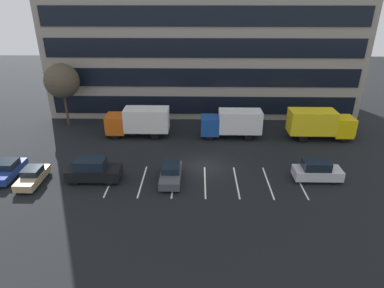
{
  "coord_description": "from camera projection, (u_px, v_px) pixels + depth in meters",
  "views": [
    {
      "loc": [
        -0.67,
        -28.27,
        15.46
      ],
      "look_at": [
        -1.26,
        2.13,
        1.4
      ],
      "focal_mm": 31.08,
      "sensor_mm": 36.0,
      "label": 1
    }
  ],
  "objects": [
    {
      "name": "sedan_tan",
      "position": [
        33.0,
        176.0,
        29.12
      ],
      "size": [
        1.65,
        3.93,
        1.41
      ],
      "color": "tan",
      "rests_on": "ground_plane"
    },
    {
      "name": "box_truck_yellow_all",
      "position": [
        320.0,
        123.0,
        37.36
      ],
      "size": [
        7.33,
        2.43,
        3.4
      ],
      "color": "yellow",
      "rests_on": "ground_plane"
    },
    {
      "name": "box_truck_blue",
      "position": [
        232.0,
        123.0,
        37.81
      ],
      "size": [
        6.96,
        2.31,
        3.23
      ],
      "color": "#194799",
      "rests_on": "ground_plane"
    },
    {
      "name": "sedan_charcoal",
      "position": [
        171.0,
        174.0,
        29.44
      ],
      "size": [
        1.77,
        4.23,
        1.52
      ],
      "color": "#474C51",
      "rests_on": "ground_plane"
    },
    {
      "name": "box_truck_orange",
      "position": [
        139.0,
        121.0,
        38.08
      ],
      "size": [
        7.29,
        2.42,
        3.38
      ],
      "color": "#D85914",
      "rests_on": "ground_plane"
    },
    {
      "name": "bare_tree",
      "position": [
        62.0,
        81.0,
        39.68
      ],
      "size": [
        4.13,
        4.13,
        7.74
      ],
      "color": "#473323",
      "rests_on": "ground_plane"
    },
    {
      "name": "office_building",
      "position": [
        204.0,
        29.0,
        43.89
      ],
      "size": [
        40.37,
        10.23,
        21.6
      ],
      "color": "gray",
      "rests_on": "ground_plane"
    },
    {
      "name": "suv_silver",
      "position": [
        317.0,
        171.0,
        29.5
      ],
      "size": [
        4.18,
        1.77,
        1.89
      ],
      "color": "silver",
      "rests_on": "ground_plane"
    },
    {
      "name": "suv_black",
      "position": [
        93.0,
        170.0,
        29.39
      ],
      "size": [
        4.72,
        2.0,
        2.14
      ],
      "color": "black",
      "rests_on": "ground_plane"
    },
    {
      "name": "lot_markings",
      "position": [
        205.0,
        182.0,
        29.56
      ],
      "size": [
        16.94,
        5.4,
        0.01
      ],
      "color": "silver",
      "rests_on": "ground_plane"
    },
    {
      "name": "ground_plane",
      "position": [
        205.0,
        166.0,
        32.13
      ],
      "size": [
        120.0,
        120.0,
        0.0
      ],
      "primitive_type": "plane",
      "color": "black"
    },
    {
      "name": "sedan_navy",
      "position": [
        8.0,
        170.0,
        30.09
      ],
      "size": [
        1.76,
        4.2,
        1.5
      ],
      "color": "navy",
      "rests_on": "ground_plane"
    }
  ]
}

